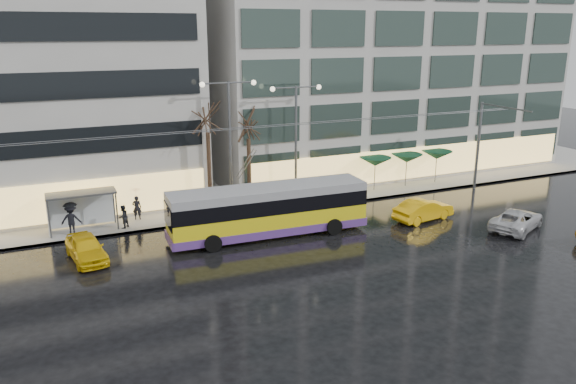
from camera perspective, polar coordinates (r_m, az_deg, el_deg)
ground at (r=30.18m, az=-2.79°, el=-8.30°), size 140.00×140.00×0.00m
sidewalk at (r=43.20m, az=-7.04°, el=-0.63°), size 80.00×10.00×0.15m
kerb at (r=38.70m, az=-4.88°, el=-2.58°), size 80.00×0.10×0.15m
building_right at (r=53.12m, az=9.28°, el=16.18°), size 32.00×14.00×25.00m
trolleybus at (r=34.94m, az=-1.98°, el=-2.05°), size 12.57×5.11×5.78m
catenary at (r=36.23m, az=-5.96°, el=2.96°), size 42.24×5.12×7.00m
bus_shelter at (r=37.87m, az=-20.80°, el=-1.04°), size 4.20×1.60×2.51m
street_lamp_near at (r=38.86m, az=-5.95°, el=6.48°), size 3.96×0.36×9.03m
street_lamp_far at (r=40.70m, az=0.81°, el=6.61°), size 3.96×0.36×8.53m
tree_a at (r=38.45m, az=-8.23°, el=7.95°), size 3.20×3.20×8.40m
tree_b at (r=39.65m, az=-4.07°, el=7.32°), size 3.20×3.20×7.70m
parasol_a at (r=44.84m, az=8.85°, el=3.06°), size 2.50×2.50×2.65m
parasol_b at (r=46.50m, az=11.98°, el=3.37°), size 2.50×2.50×2.65m
parasol_c at (r=48.29m, az=14.88°, el=3.65°), size 2.50×2.50×2.65m
taxi_a at (r=33.52m, az=-19.82°, el=-5.38°), size 2.31×4.45×1.45m
taxi_b at (r=39.13m, az=13.60°, el=-1.77°), size 4.64×2.28×1.46m
sedan_silver at (r=39.20m, az=22.21°, el=-2.61°), size 5.27×4.04×1.33m
pedestrian_a at (r=38.86m, az=-15.17°, el=-0.66°), size 1.18×1.19×2.19m
pedestrian_b at (r=37.64m, az=-16.40°, el=-2.42°), size 0.93×0.92×1.52m
pedestrian_c at (r=37.42m, az=-21.18°, el=-2.37°), size 1.39×1.01×2.11m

